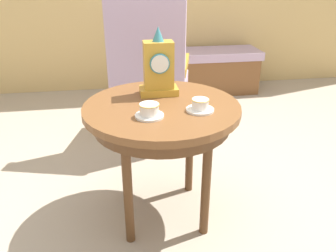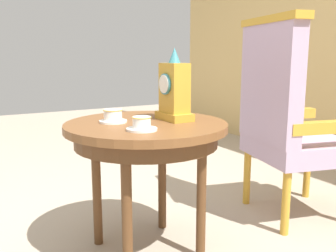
{
  "view_description": "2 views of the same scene",
  "coord_description": "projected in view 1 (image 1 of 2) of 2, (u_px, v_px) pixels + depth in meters",
  "views": [
    {
      "loc": [
        -0.29,
        -1.42,
        1.23
      ],
      "look_at": [
        -0.05,
        0.11,
        0.5
      ],
      "focal_mm": 36.52,
      "sensor_mm": 36.0,
      "label": 1
    },
    {
      "loc": [
        1.41,
        -0.69,
        0.93
      ],
      "look_at": [
        -0.12,
        0.2,
        0.6
      ],
      "focal_mm": 39.76,
      "sensor_mm": 36.0,
      "label": 2
    }
  ],
  "objects": [
    {
      "name": "window_bench",
      "position": [
        203.0,
        71.0,
        3.56
      ],
      "size": [
        1.15,
        0.4,
        0.44
      ],
      "color": "#B299B7",
      "rests_on": "ground"
    },
    {
      "name": "teacup_left",
      "position": [
        149.0,
        111.0,
        1.46
      ],
      "size": [
        0.13,
        0.13,
        0.06
      ],
      "color": "white",
      "rests_on": "side_table"
    },
    {
      "name": "side_table",
      "position": [
        162.0,
        119.0,
        1.64
      ],
      "size": [
        0.74,
        0.74,
        0.63
      ],
      "color": "brown",
      "rests_on": "ground"
    },
    {
      "name": "armchair",
      "position": [
        149.0,
        64.0,
        2.41
      ],
      "size": [
        0.66,
        0.65,
        1.14
      ],
      "color": "#B299B7",
      "rests_on": "ground"
    },
    {
      "name": "teacup_right",
      "position": [
        200.0,
        106.0,
        1.53
      ],
      "size": [
        0.13,
        0.13,
        0.06
      ],
      "color": "white",
      "rests_on": "side_table"
    },
    {
      "name": "mantel_clock",
      "position": [
        159.0,
        68.0,
        1.68
      ],
      "size": [
        0.19,
        0.11,
        0.34
      ],
      "color": "gold",
      "rests_on": "side_table"
    },
    {
      "name": "ground_plane",
      "position": [
        181.0,
        217.0,
        1.83
      ],
      "size": [
        10.0,
        10.0,
        0.0
      ],
      "primitive_type": "plane",
      "color": "tan"
    }
  ]
}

